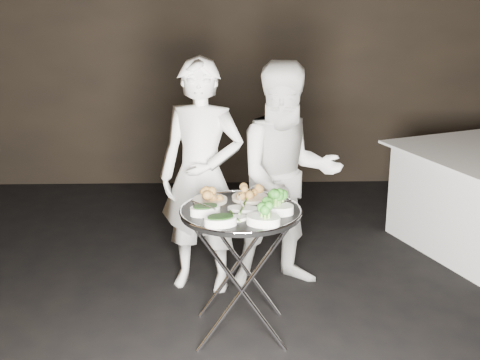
{
  "coord_description": "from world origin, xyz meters",
  "views": [
    {
      "loc": [
        -0.3,
        -3.28,
        2.16
      ],
      "look_at": [
        -0.19,
        0.56,
        0.95
      ],
      "focal_mm": 50.0,
      "sensor_mm": 36.0,
      "label": 1
    }
  ],
  "objects_px": {
    "serving_tray": "(241,212)",
    "waiter_right": "(287,177)",
    "tray_stand": "(241,267)",
    "waiter_left": "(201,177)"
  },
  "relations": [
    {
      "from": "serving_tray",
      "to": "waiter_left",
      "type": "height_order",
      "value": "waiter_left"
    },
    {
      "from": "tray_stand",
      "to": "serving_tray",
      "type": "bearing_deg",
      "value": -135.0
    },
    {
      "from": "serving_tray",
      "to": "waiter_left",
      "type": "relative_size",
      "value": 0.45
    },
    {
      "from": "tray_stand",
      "to": "waiter_left",
      "type": "height_order",
      "value": "waiter_left"
    },
    {
      "from": "tray_stand",
      "to": "waiter_right",
      "type": "distance_m",
      "value": 0.84
    },
    {
      "from": "waiter_left",
      "to": "tray_stand",
      "type": "bearing_deg",
      "value": -53.94
    },
    {
      "from": "waiter_left",
      "to": "waiter_right",
      "type": "bearing_deg",
      "value": 17.04
    },
    {
      "from": "tray_stand",
      "to": "waiter_left",
      "type": "relative_size",
      "value": 0.49
    },
    {
      "from": "serving_tray",
      "to": "waiter_right",
      "type": "bearing_deg",
      "value": 63.53
    },
    {
      "from": "tray_stand",
      "to": "waiter_left",
      "type": "bearing_deg",
      "value": 110.4
    }
  ]
}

